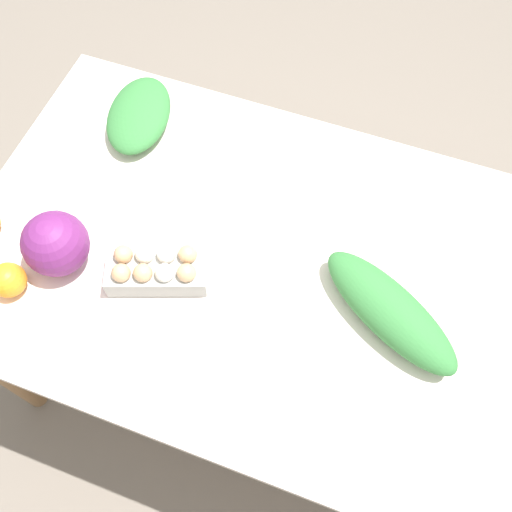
{
  "coord_description": "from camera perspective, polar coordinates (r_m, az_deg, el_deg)",
  "views": [
    {
      "loc": [
        0.21,
        -0.59,
        2.01
      ],
      "look_at": [
        0.0,
        0.0,
        0.79
      ],
      "focal_mm": 40.0,
      "sensor_mm": 36.0,
      "label": 1
    }
  ],
  "objects": [
    {
      "name": "ground_plane",
      "position": [
        2.1,
        0.0,
        -9.94
      ],
      "size": [
        8.0,
        8.0,
        0.0
      ],
      "primitive_type": "plane",
      "color": "#70665B"
    },
    {
      "name": "dining_table",
      "position": [
        1.47,
        0.0,
        -2.07
      ],
      "size": [
        1.45,
        0.93,
        0.77
      ],
      "color": "silver",
      "rests_on": "ground_plane"
    },
    {
      "name": "cabbage_purple",
      "position": [
        1.39,
        -19.41,
        1.16
      ],
      "size": [
        0.15,
        0.15,
        0.15
      ],
      "primitive_type": "sphere",
      "color": "#6B2366",
      "rests_on": "dining_table"
    },
    {
      "name": "egg_carton",
      "position": [
        1.34,
        -9.91,
        -1.29
      ],
      "size": [
        0.25,
        0.18,
        0.09
      ],
      "rotation": [
        0.0,
        0.0,
        3.49
      ],
      "color": "#A8A8A3",
      "rests_on": "dining_table"
    },
    {
      "name": "greens_bunch_chard",
      "position": [
        1.62,
        -11.63,
        13.66
      ],
      "size": [
        0.21,
        0.3,
        0.07
      ],
      "primitive_type": "ellipsoid",
      "rotation": [
        0.0,
        0.0,
        1.77
      ],
      "color": "#337538",
      "rests_on": "dining_table"
    },
    {
      "name": "greens_bunch_scallion",
      "position": [
        1.31,
        13.25,
        -5.38
      ],
      "size": [
        0.39,
        0.29,
        0.09
      ],
      "primitive_type": "ellipsoid",
      "rotation": [
        0.0,
        0.0,
        5.78
      ],
      "color": "#337538",
      "rests_on": "dining_table"
    },
    {
      "name": "orange_3",
      "position": [
        1.43,
        -23.53,
        -2.21
      ],
      "size": [
        0.08,
        0.08,
        0.08
      ],
      "primitive_type": "sphere",
      "color": "orange",
      "rests_on": "dining_table"
    }
  ]
}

